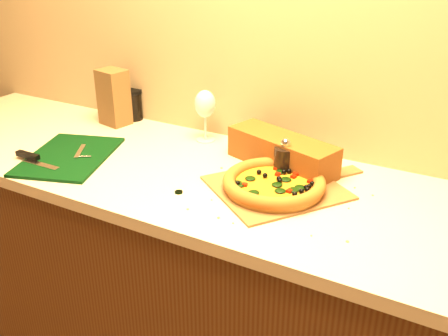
# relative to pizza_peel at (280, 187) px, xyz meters

# --- Properties ---
(cabinet) EXTENTS (2.80, 0.65, 0.86)m
(cabinet) POSITION_rel_pizza_peel_xyz_m (-0.11, -0.02, -0.47)
(cabinet) COLOR #49230F
(cabinet) RESTS_ON ground
(countertop) EXTENTS (2.84, 0.68, 0.04)m
(countertop) POSITION_rel_pizza_peel_xyz_m (-0.11, -0.02, -0.02)
(countertop) COLOR #C2B398
(countertop) RESTS_ON cabinet
(pizza_peel) EXTENTS (0.48, 0.51, 0.01)m
(pizza_peel) POSITION_rel_pizza_peel_xyz_m (0.00, 0.00, 0.00)
(pizza_peel) COLOR brown
(pizza_peel) RESTS_ON countertop
(pizza) EXTENTS (0.31, 0.31, 0.04)m
(pizza) POSITION_rel_pizza_peel_xyz_m (-0.01, -0.03, 0.02)
(pizza) COLOR #B37C2C
(pizza) RESTS_ON pizza_peel
(cutting_board) EXTENTS (0.37, 0.44, 0.03)m
(cutting_board) POSITION_rel_pizza_peel_xyz_m (-0.73, -0.15, 0.00)
(cutting_board) COLOR black
(cutting_board) RESTS_ON countertop
(bottle_cap) EXTENTS (0.03, 0.03, 0.01)m
(bottle_cap) POSITION_rel_pizza_peel_xyz_m (-0.25, -0.18, -0.00)
(bottle_cap) COLOR black
(bottle_cap) RESTS_ON countertop
(pepper_grinder) EXTENTS (0.07, 0.07, 0.13)m
(pepper_grinder) POSITION_rel_pizza_peel_xyz_m (-0.02, 0.08, 0.05)
(pepper_grinder) COLOR black
(pepper_grinder) RESTS_ON countertop
(bread_bag) EXTENTS (0.40, 0.24, 0.11)m
(bread_bag) POSITION_rel_pizza_peel_xyz_m (-0.06, 0.14, 0.05)
(bread_bag) COLOR #633312
(bread_bag) RESTS_ON countertop
(wine_glass) EXTENTS (0.08, 0.08, 0.19)m
(wine_glass) POSITION_rel_pizza_peel_xyz_m (-0.40, 0.22, 0.13)
(wine_glass) COLOR silver
(wine_glass) RESTS_ON countertop
(paper_bag) EXTENTS (0.13, 0.11, 0.22)m
(paper_bag) POSITION_rel_pizza_peel_xyz_m (-0.81, 0.20, 0.11)
(paper_bag) COLOR brown
(paper_bag) RESTS_ON countertop
(dark_jar) EXTENTS (0.08, 0.08, 0.13)m
(dark_jar) POSITION_rel_pizza_peel_xyz_m (-0.78, 0.28, 0.06)
(dark_jar) COLOR black
(dark_jar) RESTS_ON countertop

